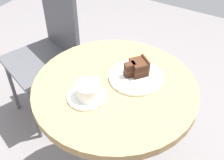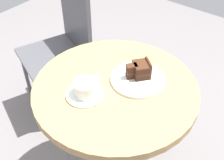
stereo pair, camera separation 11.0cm
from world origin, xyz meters
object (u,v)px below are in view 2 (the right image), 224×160
(cake_plate, at_px, (138,79))
(napkin, at_px, (136,83))
(fork, at_px, (139,68))
(teaspoon, at_px, (96,98))
(coffee_cup, at_px, (87,87))
(cake_slice, at_px, (140,70))
(cafe_chair, at_px, (64,42))
(saucer, at_px, (85,94))

(cake_plate, distance_m, napkin, 0.02)
(cake_plate, distance_m, fork, 0.06)
(teaspoon, bearing_deg, coffee_cup, -122.74)
(coffee_cup, xyz_separation_m, fork, (0.25, -0.07, -0.02))
(coffee_cup, xyz_separation_m, cake_slice, (0.21, -0.10, 0.00))
(cake_slice, xyz_separation_m, cafe_chair, (0.20, 0.68, -0.24))
(fork, xyz_separation_m, cafe_chair, (0.16, 0.65, -0.21))
(cake_plate, relative_size, cake_slice, 2.15)
(saucer, xyz_separation_m, coffee_cup, (0.01, -0.01, 0.03))
(teaspoon, distance_m, napkin, 0.19)
(teaspoon, height_order, napkin, teaspoon)
(coffee_cup, distance_m, teaspoon, 0.05)
(saucer, height_order, cafe_chair, cafe_chair)
(cake_slice, distance_m, cafe_chair, 0.74)
(fork, xyz_separation_m, napkin, (-0.07, -0.04, -0.01))
(cake_slice, bearing_deg, saucer, 153.15)
(cake_plate, distance_m, cake_slice, 0.04)
(coffee_cup, relative_size, napkin, 0.90)
(fork, bearing_deg, cake_slice, -114.92)
(coffee_cup, height_order, napkin, coffee_cup)
(napkin, distance_m, cafe_chair, 0.75)
(teaspoon, relative_size, cake_slice, 0.82)
(saucer, height_order, coffee_cup, coffee_cup)
(coffee_cup, relative_size, cake_plate, 0.56)
(teaspoon, xyz_separation_m, napkin, (0.17, -0.07, -0.01))
(napkin, bearing_deg, cafe_chair, 71.24)
(cake_plate, height_order, cake_slice, cake_slice)
(coffee_cup, bearing_deg, saucer, 145.31)
(napkin, bearing_deg, cake_plate, 19.83)
(saucer, height_order, cake_slice, cake_slice)
(cake_plate, height_order, fork, fork)
(saucer, xyz_separation_m, napkin, (0.18, -0.12, -0.00))
(teaspoon, bearing_deg, cake_plate, 128.53)
(teaspoon, distance_m, fork, 0.25)
(saucer, distance_m, fork, 0.27)
(coffee_cup, height_order, cake_plate, coffee_cup)
(cake_slice, relative_size, cafe_chair, 0.12)
(saucer, relative_size, cake_slice, 1.40)
(cake_slice, height_order, fork, cake_slice)
(coffee_cup, relative_size, cake_slice, 1.21)
(cake_plate, xyz_separation_m, fork, (0.05, 0.03, 0.01))
(saucer, relative_size, teaspoon, 1.72)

